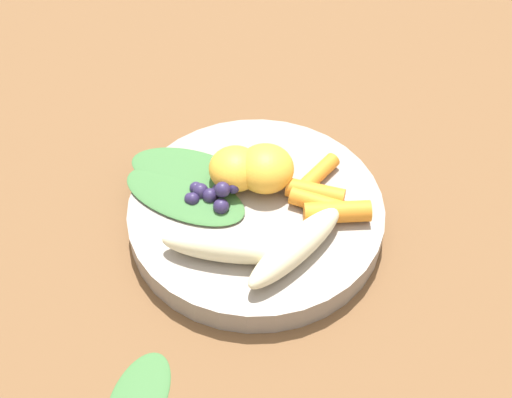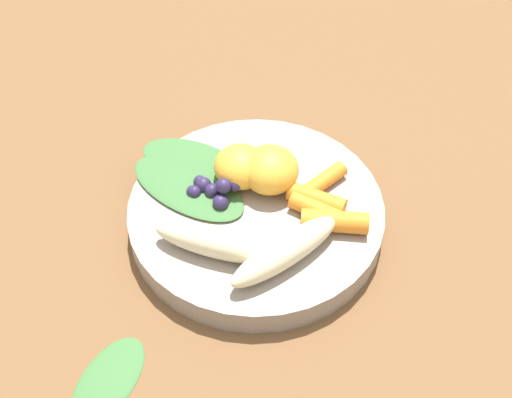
% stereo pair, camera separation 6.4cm
% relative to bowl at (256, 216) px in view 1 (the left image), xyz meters
% --- Properties ---
extents(ground_plane, '(2.40, 2.40, 0.00)m').
position_rel_bowl_xyz_m(ground_plane, '(0.00, 0.00, -0.01)').
color(ground_plane, brown).
extents(bowl, '(0.24, 0.24, 0.03)m').
position_rel_bowl_xyz_m(bowl, '(0.00, 0.00, 0.00)').
color(bowl, gray).
rests_on(bowl, ground_plane).
extents(banana_peeled_left, '(0.12, 0.04, 0.03)m').
position_rel_bowl_xyz_m(banana_peeled_left, '(-0.03, -0.06, 0.03)').
color(banana_peeled_left, beige).
rests_on(banana_peeled_left, bowl).
extents(banana_peeled_right, '(0.08, 0.11, 0.03)m').
position_rel_bowl_xyz_m(banana_peeled_right, '(-0.06, -0.02, 0.03)').
color(banana_peeled_right, beige).
rests_on(banana_peeled_right, bowl).
extents(orange_segment_near, '(0.05, 0.05, 0.04)m').
position_rel_bowl_xyz_m(orange_segment_near, '(0.01, 0.03, 0.03)').
color(orange_segment_near, '#F4A833').
rests_on(orange_segment_near, bowl).
extents(orange_segment_far, '(0.05, 0.05, 0.04)m').
position_rel_bowl_xyz_m(orange_segment_far, '(0.03, 0.01, 0.03)').
color(orange_segment_far, '#F4A833').
rests_on(orange_segment_far, bowl).
extents(carrot_front, '(0.05, 0.06, 0.02)m').
position_rel_bowl_xyz_m(carrot_front, '(0.03, -0.07, 0.02)').
color(carrot_front, orange).
rests_on(carrot_front, bowl).
extents(carrot_mid_left, '(0.03, 0.06, 0.02)m').
position_rel_bowl_xyz_m(carrot_mid_left, '(0.03, -0.05, 0.02)').
color(carrot_mid_left, orange).
rests_on(carrot_mid_left, bowl).
extents(carrot_mid_right, '(0.04, 0.06, 0.02)m').
position_rel_bowl_xyz_m(carrot_mid_right, '(0.04, -0.04, 0.02)').
color(carrot_mid_right, orange).
rests_on(carrot_mid_right, bowl).
extents(carrot_rear, '(0.06, 0.02, 0.01)m').
position_rel_bowl_xyz_m(carrot_rear, '(0.06, -0.03, 0.02)').
color(carrot_rear, orange).
rests_on(carrot_rear, bowl).
extents(blueberry_pile, '(0.04, 0.05, 0.03)m').
position_rel_bowl_xyz_m(blueberry_pile, '(-0.02, 0.04, 0.02)').
color(blueberry_pile, '#2D234C').
rests_on(blueberry_pile, bowl).
extents(coconut_shred_patch, '(0.05, 0.05, 0.00)m').
position_rel_bowl_xyz_m(coconut_shred_patch, '(-0.02, 0.06, 0.01)').
color(coconut_shred_patch, white).
rests_on(coconut_shred_patch, bowl).
extents(kale_leaf_left, '(0.09, 0.13, 0.00)m').
position_rel_bowl_xyz_m(kale_leaf_left, '(-0.01, 0.08, 0.02)').
color(kale_leaf_left, '#3D7038').
rests_on(kale_leaf_left, bowl).
extents(kale_leaf_right, '(0.08, 0.13, 0.00)m').
position_rel_bowl_xyz_m(kale_leaf_right, '(-0.03, 0.06, 0.02)').
color(kale_leaf_right, '#3D7038').
rests_on(kale_leaf_right, bowl).
extents(kale_leaf_stray, '(0.09, 0.07, 0.01)m').
position_rel_bowl_xyz_m(kale_leaf_stray, '(-0.20, -0.03, -0.01)').
color(kale_leaf_stray, '#3D7038').
rests_on(kale_leaf_stray, ground_plane).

